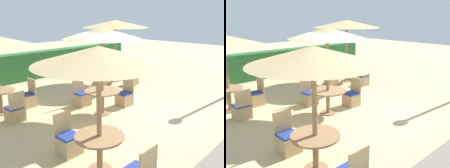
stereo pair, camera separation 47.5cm
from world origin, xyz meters
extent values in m
plane|color=#C6B284|center=(0.00, 0.00, 0.00)|extent=(40.00, 40.00, 0.00)
cube|color=#28602D|center=(0.00, 6.33, 0.63)|extent=(13.00, 0.70, 1.26)
cylinder|color=#93704C|center=(2.82, 3.09, 1.34)|extent=(0.10, 0.10, 2.67)
cone|color=tan|center=(2.82, 3.09, 2.59)|extent=(2.92, 2.92, 0.32)
cylinder|color=#93704C|center=(2.82, 3.09, 0.01)|extent=(0.48, 0.48, 0.03)
cylinder|color=#93704C|center=(2.82, 3.09, 0.33)|extent=(0.12, 0.12, 0.67)
cylinder|color=#93704C|center=(2.82, 3.09, 0.69)|extent=(0.93, 0.93, 0.04)
cube|color=tan|center=(3.72, 3.07, 0.20)|extent=(0.46, 0.46, 0.40)
cube|color=#233893|center=(3.72, 3.07, 0.43)|extent=(0.42, 0.42, 0.05)
cube|color=tan|center=(3.93, 3.07, 0.69)|extent=(0.04, 0.46, 0.48)
cube|color=tan|center=(1.86, 3.04, 0.20)|extent=(0.46, 0.46, 0.40)
cube|color=#233893|center=(1.86, 3.04, 0.43)|extent=(0.42, 0.42, 0.05)
cube|color=tan|center=(1.65, 3.04, 0.69)|extent=(0.04, 0.46, 0.48)
cube|color=tan|center=(2.86, 2.13, 0.20)|extent=(0.46, 0.46, 0.40)
cube|color=#233893|center=(2.86, 2.13, 0.43)|extent=(0.42, 0.42, 0.05)
cube|color=tan|center=(2.86, 1.92, 0.69)|extent=(0.46, 0.04, 0.48)
cube|color=tan|center=(2.87, 3.97, 0.20)|extent=(0.46, 0.46, 0.40)
cube|color=#233893|center=(2.87, 3.97, 0.43)|extent=(0.42, 0.42, 0.05)
cube|color=tan|center=(2.87, 4.18, 0.69)|extent=(0.46, 0.04, 0.48)
cylinder|color=#93704C|center=(-2.44, -1.39, 1.19)|extent=(0.10, 0.10, 2.38)
cone|color=tan|center=(-2.44, -1.39, 2.30)|extent=(2.36, 2.36, 0.32)
cylinder|color=#93704C|center=(-2.44, -1.39, 0.01)|extent=(0.48, 0.48, 0.03)
cylinder|color=#93704C|center=(-2.44, -1.39, 0.36)|extent=(0.12, 0.12, 0.72)
cylinder|color=#93704C|center=(-2.44, -1.39, 0.74)|extent=(0.97, 0.97, 0.04)
cube|color=tan|center=(-2.48, -0.45, 0.20)|extent=(0.46, 0.46, 0.40)
cube|color=#233893|center=(-2.48, -0.45, 0.43)|extent=(0.42, 0.42, 0.05)
cube|color=tan|center=(-2.48, -0.24, 0.69)|extent=(0.46, 0.04, 0.48)
cube|color=tan|center=(-2.44, -2.53, 0.69)|extent=(0.46, 0.04, 0.48)
cylinder|color=#93704C|center=(-0.35, 0.68, 1.28)|extent=(0.10, 0.10, 2.55)
cone|color=tan|center=(-0.35, 0.68, 2.47)|extent=(2.28, 2.28, 0.32)
cylinder|color=#93704C|center=(-0.35, 0.68, 0.01)|extent=(0.48, 0.48, 0.03)
cylinder|color=#93704C|center=(-0.35, 0.68, 0.36)|extent=(0.12, 0.12, 0.71)
cylinder|color=#93704C|center=(-0.35, 0.68, 0.73)|extent=(1.09, 1.09, 0.04)
cube|color=tan|center=(-0.29, 1.71, 0.20)|extent=(0.46, 0.46, 0.40)
cube|color=#233893|center=(-0.29, 1.71, 0.43)|extent=(0.42, 0.42, 0.05)
cube|color=tan|center=(-0.29, 1.92, 0.69)|extent=(0.46, 0.04, 0.48)
cube|color=tan|center=(0.68, 0.67, 0.20)|extent=(0.46, 0.46, 0.40)
cube|color=#233893|center=(0.68, 0.67, 0.43)|extent=(0.42, 0.42, 0.05)
cube|color=tan|center=(0.89, 0.67, 0.69)|extent=(0.04, 0.46, 0.48)
cylinder|color=#93704C|center=(-2.51, 2.97, 1.17)|extent=(0.10, 0.10, 2.33)
cylinder|color=#93704C|center=(-2.51, 2.97, 0.01)|extent=(0.48, 0.48, 0.03)
cylinder|color=#93704C|center=(-2.51, 2.97, 0.36)|extent=(0.12, 0.12, 0.72)
cylinder|color=#93704C|center=(-2.51, 2.97, 0.74)|extent=(0.90, 0.90, 0.04)
cube|color=tan|center=(-2.49, 2.10, 0.20)|extent=(0.46, 0.46, 0.40)
cube|color=#233893|center=(-2.49, 2.10, 0.43)|extent=(0.42, 0.42, 0.05)
cube|color=tan|center=(-2.49, 1.89, 0.69)|extent=(0.46, 0.04, 0.48)
cube|color=tan|center=(-1.67, 2.93, 0.20)|extent=(0.46, 0.46, 0.40)
cube|color=#233893|center=(-1.67, 2.93, 0.43)|extent=(0.42, 0.42, 0.05)
cube|color=tan|center=(-1.46, 2.93, 0.69)|extent=(0.04, 0.46, 0.48)
camera|label=1|loc=(-5.41, -4.54, 2.99)|focal=40.00mm
camera|label=2|loc=(-5.07, -4.88, 2.99)|focal=40.00mm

